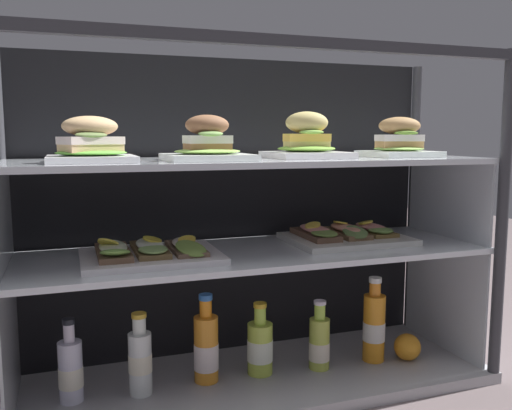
{
  "coord_description": "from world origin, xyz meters",
  "views": [
    {
      "loc": [
        -0.47,
        -1.35,
        0.69
      ],
      "look_at": [
        0.0,
        0.0,
        0.51
      ],
      "focal_mm": 38.14,
      "sensor_mm": 36.0,
      "label": 1
    }
  ],
  "objects": [
    {
      "name": "ground_plane",
      "position": [
        0.0,
        0.0,
        -0.01
      ],
      "size": [
        6.0,
        6.0,
        0.02
      ],
      "primitive_type": "cube",
      "color": "#635557",
      "rests_on": "ground"
    },
    {
      "name": "case_base_deck",
      "position": [
        0.0,
        0.0,
        0.02
      ],
      "size": [
        1.31,
        0.43,
        0.03
      ],
      "primitive_type": "cube",
      "color": "#A5A4A9",
      "rests_on": "ground"
    },
    {
      "name": "case_frame",
      "position": [
        0.0,
        0.13,
        0.49
      ],
      "size": [
        1.31,
        0.43,
        0.91
      ],
      "color": "#333338",
      "rests_on": "ground"
    },
    {
      "name": "riser_lower_tier",
      "position": [
        0.0,
        0.0,
        0.2
      ],
      "size": [
        1.24,
        0.37,
        0.34
      ],
      "color": "silver",
      "rests_on": "case_base_deck"
    },
    {
      "name": "shelf_lower_glass",
      "position": [
        0.0,
        0.0,
        0.38
      ],
      "size": [
        1.26,
        0.39,
        0.01
      ],
      "primitive_type": "cube",
      "color": "silver",
      "rests_on": "riser_lower_tier"
    },
    {
      "name": "riser_upper_tier",
      "position": [
        0.0,
        0.0,
        0.5
      ],
      "size": [
        1.24,
        0.37,
        0.23
      ],
      "color": "silver",
      "rests_on": "shelf_lower_glass"
    },
    {
      "name": "shelf_upper_glass",
      "position": [
        0.0,
        0.0,
        0.62
      ],
      "size": [
        1.26,
        0.39,
        0.01
      ],
      "primitive_type": "cube",
      "color": "silver",
      "rests_on": "riser_upper_tier"
    },
    {
      "name": "plated_roll_sandwich_far_left",
      "position": [
        -0.42,
        -0.05,
        0.67
      ],
      "size": [
        0.2,
        0.2,
        0.11
      ],
      "color": "white",
      "rests_on": "shelf_upper_glass"
    },
    {
      "name": "plated_roll_sandwich_center",
      "position": [
        -0.14,
        -0.05,
        0.67
      ],
      "size": [
        0.21,
        0.21,
        0.11
      ],
      "color": "white",
      "rests_on": "shelf_upper_glass"
    },
    {
      "name": "plated_roll_sandwich_left_of_center",
      "position": [
        0.15,
        0.0,
        0.67
      ],
      "size": [
        0.2,
        0.2,
        0.13
      ],
      "color": "white",
      "rests_on": "shelf_upper_glass"
    },
    {
      "name": "plated_roll_sandwich_mid_right",
      "position": [
        0.43,
        -0.01,
        0.67
      ],
      "size": [
        0.19,
        0.19,
        0.11
      ],
      "color": "white",
      "rests_on": "shelf_upper_glass"
    },
    {
      "name": "open_sandwich_tray_mid_left",
      "position": [
        -0.29,
        -0.02,
        0.4
      ],
      "size": [
        0.34,
        0.26,
        0.06
      ],
      "color": "white",
      "rests_on": "shelf_lower_glass"
    },
    {
      "name": "open_sandwich_tray_left_of_center",
      "position": [
        0.29,
        0.03,
        0.4
      ],
      "size": [
        0.34,
        0.26,
        0.06
      ],
      "color": "white",
      "rests_on": "shelf_lower_glass"
    },
    {
      "name": "juice_bottle_near_post",
      "position": [
        -0.48,
        0.01,
        0.11
      ],
      "size": [
        0.06,
        0.06,
        0.21
      ],
      "color": "white",
      "rests_on": "case_base_deck"
    },
    {
      "name": "juice_bottle_back_center",
      "position": [
        -0.32,
        -0.01,
        0.12
      ],
      "size": [
        0.06,
        0.06,
        0.21
      ],
      "color": "white",
      "rests_on": "case_base_deck"
    },
    {
      "name": "juice_bottle_front_middle",
      "position": [
        -0.14,
        0.01,
        0.12
      ],
      "size": [
        0.07,
        0.07,
        0.24
      ],
      "color": "orange",
      "rests_on": "case_base_deck"
    },
    {
      "name": "juice_bottle_front_left_end",
      "position": [
        0.01,
        0.01,
        0.11
      ],
      "size": [
        0.07,
        0.07,
        0.2
      ],
      "color": "#BDD64A",
      "rests_on": "case_base_deck"
    },
    {
      "name": "juice_bottle_front_fourth",
      "position": [
        0.18,
        -0.02,
        0.11
      ],
      "size": [
        0.06,
        0.06,
        0.2
      ],
      "color": "#BCCC4C",
      "rests_on": "case_base_deck"
    },
    {
      "name": "juice_bottle_tucked_behind",
      "position": [
        0.36,
        -0.02,
        0.13
      ],
      "size": [
        0.06,
        0.06,
        0.25
      ],
      "color": "orange",
      "rests_on": "case_base_deck"
    },
    {
      "name": "orange_fruit_beside_bottles",
      "position": [
        0.46,
        -0.05,
        0.07
      ],
      "size": [
        0.08,
        0.08,
        0.08
      ],
      "primitive_type": "sphere",
      "color": "orange",
      "rests_on": "case_base_deck"
    }
  ]
}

